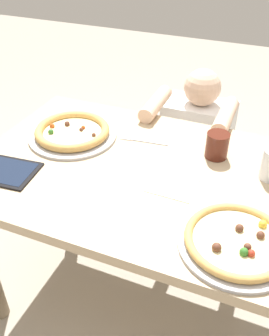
% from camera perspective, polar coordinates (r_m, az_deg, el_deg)
% --- Properties ---
extents(ground_plane, '(8.00, 8.00, 0.00)m').
position_cam_1_polar(ground_plane, '(1.95, 1.16, -18.34)').
color(ground_plane, '#9E9384').
extents(dining_table, '(1.29, 0.85, 0.75)m').
position_cam_1_polar(dining_table, '(1.48, 1.45, -3.74)').
color(dining_table, tan).
rests_on(dining_table, ground).
extents(pizza_near, '(0.34, 0.34, 0.04)m').
position_cam_1_polar(pizza_near, '(1.16, 15.07, -10.56)').
color(pizza_near, '#B7B7BC').
rests_on(pizza_near, dining_table).
extents(pizza_far, '(0.37, 0.37, 0.05)m').
position_cam_1_polar(pizza_far, '(1.62, -9.29, 5.31)').
color(pizza_far, '#B7B7BC').
rests_on(pizza_far, dining_table).
extents(drink_cup_colored, '(0.09, 0.09, 0.10)m').
position_cam_1_polar(drink_cup_colored, '(1.49, 12.27, 3.35)').
color(drink_cup_colored, '#4C1E14').
rests_on(drink_cup_colored, dining_table).
extents(paper_napkin, '(0.16, 0.15, 0.00)m').
position_cam_1_polar(paper_napkin, '(1.34, 5.73, -2.52)').
color(paper_napkin, white).
rests_on(paper_napkin, dining_table).
extents(fork, '(0.20, 0.04, 0.00)m').
position_cam_1_polar(fork, '(1.58, 1.05, 4.14)').
color(fork, silver).
rests_on(fork, dining_table).
extents(tablet, '(0.25, 0.19, 0.01)m').
position_cam_1_polar(tablet, '(1.48, -18.97, -0.41)').
color(tablet, black).
rests_on(tablet, dining_table).
extents(diner_seated, '(0.40, 0.52, 0.89)m').
position_cam_1_polar(diner_seated, '(2.14, 9.00, 2.18)').
color(diner_seated, '#333847').
rests_on(diner_seated, ground).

